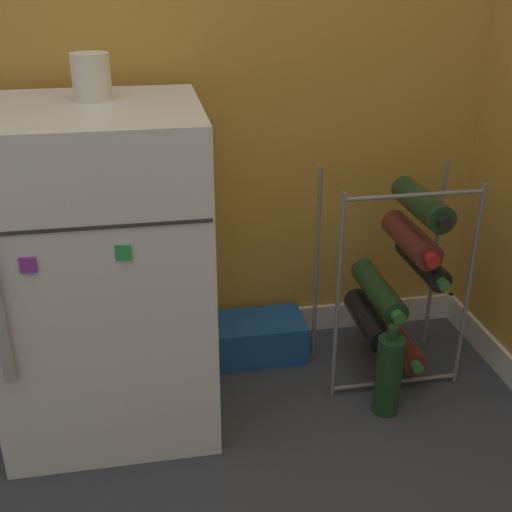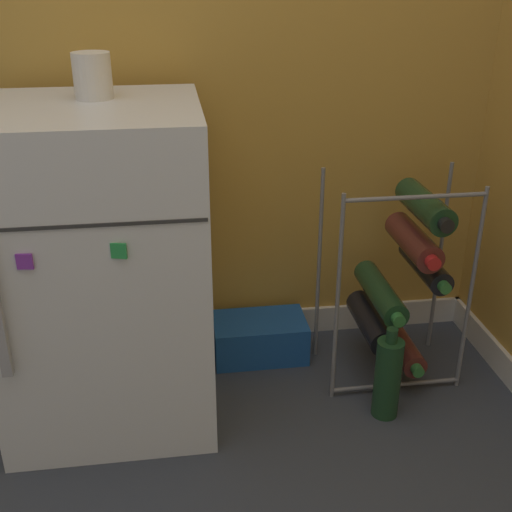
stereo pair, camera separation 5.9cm
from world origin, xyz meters
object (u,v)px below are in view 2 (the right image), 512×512
wine_rack (401,279)px  fridge_top_cup (92,76)px  soda_box (260,338)px  loose_bottle_floor (388,377)px  mini_fridge (104,269)px

wine_rack → fridge_top_cup: (-0.83, 0.03, 0.60)m
soda_box → loose_bottle_floor: 0.47m
wine_rack → loose_bottle_floor: bearing=-114.2°
soda_box → loose_bottle_floor: loose_bottle_floor is taller
soda_box → loose_bottle_floor: size_ratio=1.06×
fridge_top_cup → wine_rack: bearing=-1.9°
mini_fridge → soda_box: size_ratio=2.91×
mini_fridge → fridge_top_cup: size_ratio=7.79×
mini_fridge → fridge_top_cup: 0.49m
mini_fridge → wine_rack: (0.85, 0.05, -0.11)m
mini_fridge → loose_bottle_floor: size_ratio=3.09×
mini_fridge → soda_box: (0.45, 0.19, -0.37)m
mini_fridge → loose_bottle_floor: (0.75, -0.16, -0.31)m
wine_rack → soda_box: size_ratio=2.14×
mini_fridge → soda_box: 0.61m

